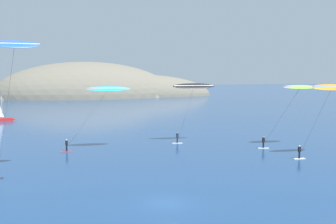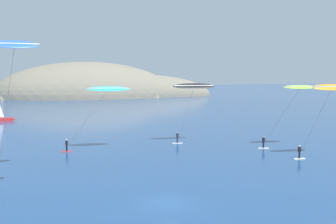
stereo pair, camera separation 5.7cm
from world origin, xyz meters
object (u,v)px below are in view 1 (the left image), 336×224
kitesurfer_blue (13,56)px  kitesurfer_cyan (106,92)px  sailboat_near (2,118)px  kitesurfer_lime (298,91)px  kitesurfer_black (193,90)px  kitesurfer_orange (329,93)px

kitesurfer_blue → kitesurfer_cyan: bearing=45.9°
sailboat_near → kitesurfer_lime: size_ratio=0.67×
kitesurfer_black → kitesurfer_lime: kitesurfer_black is taller
kitesurfer_black → kitesurfer_blue: bearing=-151.3°
kitesurfer_orange → kitesurfer_black: 19.39m
kitesurfer_blue → kitesurfer_lime: kitesurfer_blue is taller
kitesurfer_blue → kitesurfer_lime: 37.87m
sailboat_near → kitesurfer_lime: (41.31, -47.04, 7.31)m
sailboat_near → kitesurfer_orange: 68.29m
kitesurfer_blue → kitesurfer_cyan: 16.71m
kitesurfer_black → kitesurfer_lime: size_ratio=1.00×
kitesurfer_cyan → kitesurfer_black: bearing=7.8°
kitesurfer_orange → kitesurfer_cyan: size_ratio=0.97×
kitesurfer_orange → kitesurfer_blue: (-36.34, 1.94, 4.10)m
kitesurfer_blue → kitesurfer_black: kitesurfer_blue is taller
kitesurfer_lime → kitesurfer_orange: bearing=-96.7°
kitesurfer_black → kitesurfer_lime: (12.72, -7.86, 0.01)m
sailboat_near → kitesurfer_blue: size_ratio=0.43×
kitesurfer_lime → kitesurfer_cyan: kitesurfer_lime is taller
sailboat_near → kitesurfer_blue: bearing=-85.6°
kitesurfer_orange → kitesurfer_lime: bearing=83.3°
kitesurfer_orange → kitesurfer_black: size_ratio=1.02×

